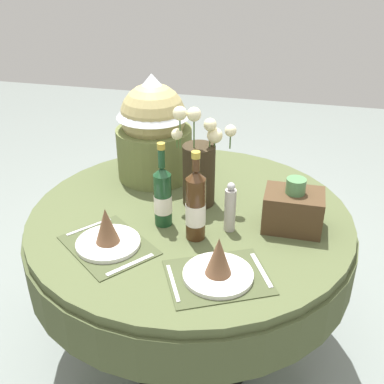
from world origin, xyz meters
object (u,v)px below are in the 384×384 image
object	(u,v)px
gift_tub_back_left	(153,125)
woven_basket_side_right	(293,209)
dining_table	(190,240)
place_setting_left	(107,235)
place_setting_right	(218,266)
flower_vase	(199,167)
pepper_mill	(230,208)
wine_bottle_centre	(196,205)
wine_bottle_left	(163,196)

from	to	relation	value
gift_tub_back_left	woven_basket_side_right	xyz separation A→B (m)	(0.67, -0.31, -0.18)
dining_table	place_setting_left	size ratio (longest dim) A/B	3.20
place_setting_right	woven_basket_side_right	world-z (taller)	woven_basket_side_right
dining_table	woven_basket_side_right	size ratio (longest dim) A/B	6.05
flower_vase	pepper_mill	bearing A→B (deg)	-47.45
wine_bottle_centre	woven_basket_side_right	world-z (taller)	wine_bottle_centre
wine_bottle_centre	gift_tub_back_left	size ratio (longest dim) A/B	0.72
pepper_mill	place_setting_left	bearing A→B (deg)	-152.67
place_setting_left	place_setting_right	size ratio (longest dim) A/B	1.02
dining_table	wine_bottle_left	size ratio (longest dim) A/B	3.92
pepper_mill	gift_tub_back_left	xyz separation A→B (m)	(-0.43, 0.39, 0.16)
place_setting_right	flower_vase	bearing A→B (deg)	110.23
flower_vase	pepper_mill	size ratio (longest dim) A/B	2.12
pepper_mill	gift_tub_back_left	bearing A→B (deg)	137.71
pepper_mill	woven_basket_side_right	size ratio (longest dim) A/B	0.92
place_setting_left	woven_basket_side_right	bearing A→B (deg)	24.08
place_setting_right	pepper_mill	xyz separation A→B (m)	(-0.01, 0.30, 0.05)
dining_table	wine_bottle_left	distance (m)	0.30
dining_table	flower_vase	xyz separation A→B (m)	(0.02, 0.09, 0.31)
place_setting_left	pepper_mill	xyz separation A→B (m)	(0.42, 0.22, 0.05)
dining_table	place_setting_left	xyz separation A→B (m)	(-0.24, -0.31, 0.19)
gift_tub_back_left	woven_basket_side_right	bearing A→B (deg)	-25.26
wine_bottle_left	woven_basket_side_right	xyz separation A→B (m)	(0.50, 0.10, -0.04)
wine_bottle_left	dining_table	bearing A→B (deg)	52.45
place_setting_right	gift_tub_back_left	bearing A→B (deg)	122.58
place_setting_right	gift_tub_back_left	xyz separation A→B (m)	(-0.44, 0.69, 0.21)
place_setting_left	woven_basket_side_right	size ratio (longest dim) A/B	1.89
place_setting_right	place_setting_left	bearing A→B (deg)	168.89
dining_table	gift_tub_back_left	size ratio (longest dim) A/B	2.77
wine_bottle_left	woven_basket_side_right	bearing A→B (deg)	10.75
place_setting_left	gift_tub_back_left	distance (m)	0.64
flower_vase	place_setting_right	bearing A→B (deg)	-69.77
place_setting_right	flower_vase	world-z (taller)	flower_vase
dining_table	woven_basket_side_right	xyz separation A→B (m)	(0.42, -0.01, 0.22)
dining_table	wine_bottle_centre	distance (m)	0.34
dining_table	woven_basket_side_right	bearing A→B (deg)	-1.79
dining_table	place_setting_right	world-z (taller)	place_setting_right
place_setting_right	pepper_mill	bearing A→B (deg)	92.54
dining_table	place_setting_right	bearing A→B (deg)	-63.55
gift_tub_back_left	flower_vase	bearing A→B (deg)	-38.62
place_setting_right	dining_table	bearing A→B (deg)	116.45
wine_bottle_left	gift_tub_back_left	bearing A→B (deg)	111.91
flower_vase	gift_tub_back_left	world-z (taller)	gift_tub_back_left
dining_table	gift_tub_back_left	bearing A→B (deg)	129.45
dining_table	wine_bottle_left	world-z (taller)	wine_bottle_left
dining_table	gift_tub_back_left	xyz separation A→B (m)	(-0.25, 0.30, 0.40)
wine_bottle_left	pepper_mill	xyz separation A→B (m)	(0.26, 0.02, -0.03)
flower_vase	pepper_mill	xyz separation A→B (m)	(0.16, -0.18, -0.07)
place_setting_right	flower_vase	distance (m)	0.53
wine_bottle_left	gift_tub_back_left	distance (m)	0.46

